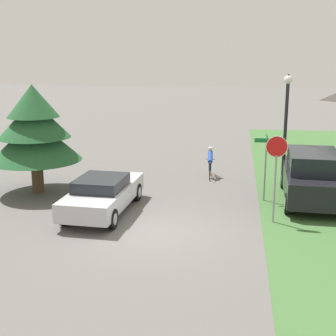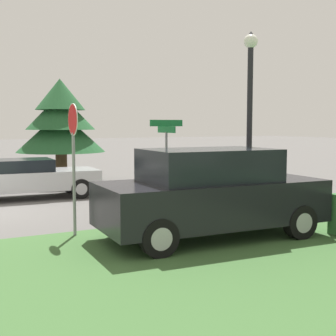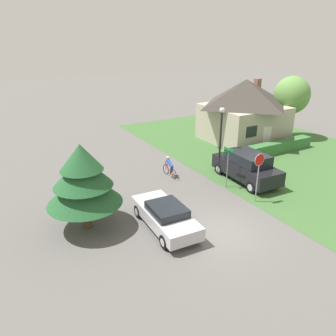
{
  "view_description": "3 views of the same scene",
  "coord_description": "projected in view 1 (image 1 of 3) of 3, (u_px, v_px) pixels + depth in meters",
  "views": [
    {
      "loc": [
        2.56,
        -13.79,
        5.51
      ],
      "look_at": [
        -0.11,
        4.1,
        1.13
      ],
      "focal_mm": 50.0,
      "sensor_mm": 36.0,
      "label": 1
    },
    {
      "loc": [
        13.99,
        -1.45,
        2.48
      ],
      "look_at": [
        1.21,
        5.29,
        1.15
      ],
      "focal_mm": 50.0,
      "sensor_mm": 36.0,
      "label": 2
    },
    {
      "loc": [
        -9.06,
        -10.73,
        8.96
      ],
      "look_at": [
        0.09,
        5.2,
        1.58
      ],
      "focal_mm": 35.0,
      "sensor_mm": 36.0,
      "label": 3
    }
  ],
  "objects": [
    {
      "name": "cyclist",
      "position": [
        210.0,
        163.0,
        21.51
      ],
      "size": [
        0.44,
        1.68,
        1.41
      ],
      "rotation": [
        0.0,
        0.0,
        1.62
      ],
      "color": "black",
      "rests_on": "ground"
    },
    {
      "name": "parked_suv_right",
      "position": [
        312.0,
        177.0,
        17.87
      ],
      "size": [
        2.29,
        5.05,
        1.97
      ],
      "rotation": [
        0.0,
        0.0,
        1.52
      ],
      "color": "black",
      "rests_on": "ground"
    },
    {
      "name": "street_lamp",
      "position": [
        286.0,
        117.0,
        19.18
      ],
      "size": [
        0.35,
        0.35,
        4.79
      ],
      "color": "black",
      "rests_on": "ground"
    },
    {
      "name": "sedan_left_lane",
      "position": [
        103.0,
        194.0,
        16.67
      ],
      "size": [
        2.03,
        4.68,
        1.34
      ],
      "rotation": [
        0.0,
        0.0,
        1.52
      ],
      "color": "#BCBCC1",
      "rests_on": "ground"
    },
    {
      "name": "conifer_tall_near",
      "position": [
        34.0,
        129.0,
        18.67
      ],
      "size": [
        3.68,
        3.68,
        4.4
      ],
      "color": "#4C3823",
      "rests_on": "ground"
    },
    {
      "name": "street_name_sign",
      "position": [
        266.0,
        155.0,
        17.76
      ],
      "size": [
        0.9,
        0.9,
        2.61
      ],
      "color": "gray",
      "rests_on": "ground"
    },
    {
      "name": "ground_plane",
      "position": [
        152.0,
        232.0,
        14.92
      ],
      "size": [
        140.0,
        140.0,
        0.0
      ],
      "primitive_type": "plane",
      "color": "#5B5956"
    },
    {
      "name": "stop_sign",
      "position": [
        276.0,
        162.0,
        15.34
      ],
      "size": [
        0.71,
        0.07,
        2.96
      ],
      "rotation": [
        0.0,
        0.0,
        3.13
      ],
      "color": "gray",
      "rests_on": "ground"
    }
  ]
}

